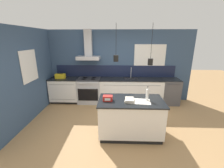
% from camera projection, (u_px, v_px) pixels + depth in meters
% --- Properties ---
extents(ground_plane, '(16.00, 16.00, 0.00)m').
position_uv_depth(ground_plane, '(114.00, 127.00, 4.02)').
color(ground_plane, '#A87F51').
rests_on(ground_plane, ground).
extents(wall_back, '(5.60, 2.33, 2.60)m').
position_uv_depth(wall_back, '(114.00, 65.00, 5.55)').
color(wall_back, '#354C6B').
rests_on(wall_back, ground_plane).
extents(wall_left, '(0.08, 3.80, 2.60)m').
position_uv_depth(wall_left, '(32.00, 74.00, 4.40)').
color(wall_left, '#354C6B').
rests_on(wall_left, ground_plane).
extents(counter_run_left, '(1.03, 0.64, 0.91)m').
position_uv_depth(counter_run_left, '(65.00, 90.00, 5.57)').
color(counter_run_left, black).
rests_on(counter_run_left, ground_plane).
extents(counter_run_sink, '(2.25, 0.64, 1.29)m').
position_uv_depth(counter_run_sink, '(131.00, 91.00, 5.49)').
color(counter_run_sink, black).
rests_on(counter_run_sink, ground_plane).
extents(oven_range, '(0.82, 0.66, 0.91)m').
position_uv_depth(oven_range, '(89.00, 90.00, 5.54)').
color(oven_range, '#B5B5BA').
rests_on(oven_range, ground_plane).
extents(dishwasher, '(0.60, 0.65, 0.91)m').
position_uv_depth(dishwasher, '(170.00, 91.00, 5.44)').
color(dishwasher, '#4C4C51').
rests_on(dishwasher, ground_plane).
extents(kitchen_island, '(1.53, 0.86, 0.91)m').
position_uv_depth(kitchen_island, '(130.00, 117.00, 3.63)').
color(kitchen_island, black).
rests_on(kitchen_island, ground_plane).
extents(bottle_on_island, '(0.07, 0.07, 0.34)m').
position_uv_depth(bottle_on_island, '(147.00, 95.00, 3.44)').
color(bottle_on_island, silver).
rests_on(bottle_on_island, kitchen_island).
extents(book_stack, '(0.26, 0.30, 0.07)m').
position_uv_depth(book_stack, '(130.00, 100.00, 3.42)').
color(book_stack, beige).
rests_on(book_stack, kitchen_island).
extents(red_supply_box, '(0.22, 0.15, 0.12)m').
position_uv_depth(red_supply_box, '(108.00, 98.00, 3.45)').
color(red_supply_box, red).
rests_on(red_supply_box, kitchen_island).
extents(paper_pile, '(0.47, 0.37, 0.01)m').
position_uv_depth(paper_pile, '(140.00, 101.00, 3.42)').
color(paper_pile, silver).
rests_on(paper_pile, kitchen_island).
extents(yellow_toolbox, '(0.34, 0.18, 0.19)m').
position_uv_depth(yellow_toolbox, '(60.00, 76.00, 5.42)').
color(yellow_toolbox, gold).
rests_on(yellow_toolbox, counter_run_left).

